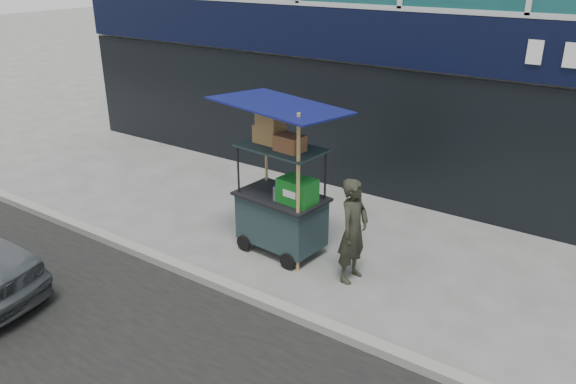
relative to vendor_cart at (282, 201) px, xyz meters
The scene contains 4 objects.
ground 1.48m from the vendor_cart, 68.79° to the right, with size 80.00×80.00×0.00m, color #5E5E5A.
curb 1.61m from the vendor_cart, 71.72° to the right, with size 80.00×0.18×0.12m, color gray.
vendor_cart is the anchor object (origin of this frame).
vendor_man 1.27m from the vendor_cart, ahead, with size 0.55×0.36×1.50m, color black.
Camera 1 is at (3.96, -5.08, 4.20)m, focal length 35.00 mm.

